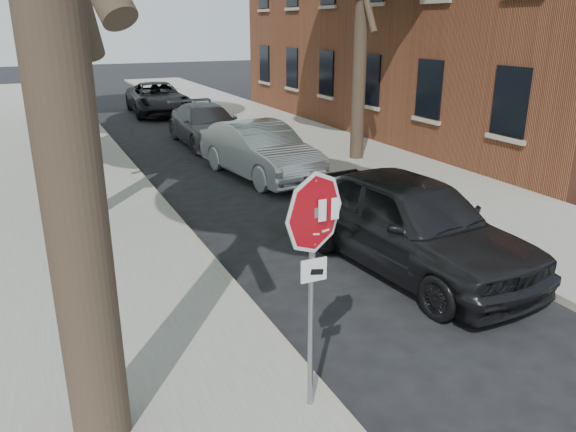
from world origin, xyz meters
name	(u,v)px	position (x,y,z in m)	size (l,w,h in m)	color
ground	(364,395)	(0.00, 0.00, 0.00)	(120.00, 120.00, 0.00)	black
sidewalk_left	(58,174)	(-2.50, 12.00, 0.06)	(4.00, 55.00, 0.12)	gray
sidewalk_right	(325,147)	(6.00, 12.00, 0.06)	(4.00, 55.00, 0.12)	gray
curb_left	(132,166)	(-0.45, 12.00, 0.07)	(0.12, 55.00, 0.13)	#9E9384
curb_right	(270,153)	(3.95, 12.00, 0.07)	(0.12, 55.00, 0.13)	#9E9384
stop_sign	(313,248)	(-0.70, -0.03, 1.95)	(0.76, 0.34, 2.61)	gray
car_a	(411,223)	(2.60, 2.72, 0.84)	(1.98, 4.92, 1.67)	black
car_b	(260,151)	(2.60, 9.50, 0.75)	(1.58, 4.54, 1.50)	#A7ABAF
car_c	(207,125)	(2.60, 14.43, 0.69)	(1.92, 4.73, 1.37)	#515056
car_d	(157,98)	(2.60, 22.23, 0.73)	(2.42, 5.24, 1.46)	black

